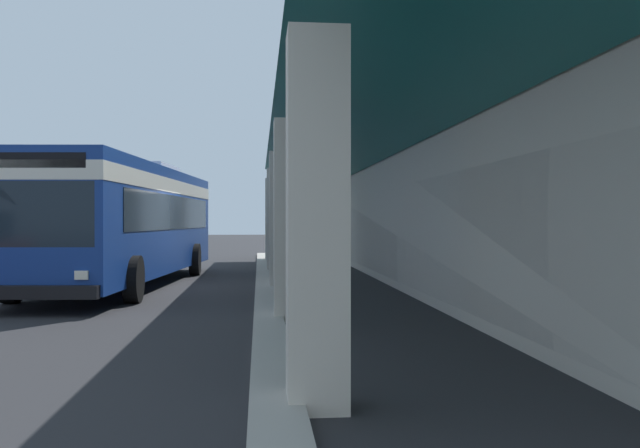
{
  "coord_description": "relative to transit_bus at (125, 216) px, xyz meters",
  "views": [
    {
      "loc": [
        16.91,
        2.62,
        1.74
      ],
      "look_at": [
        2.46,
        4.01,
        1.65
      ],
      "focal_mm": 35.73,
      "sensor_mm": 36.0,
      "label": 1
    }
  ],
  "objects": [
    {
      "name": "ground",
      "position": [
        0.5,
        8.93,
        -1.85
      ],
      "size": [
        120.0,
        120.0,
        0.0
      ],
      "primitive_type": "plane",
      "color": "#262628"
    },
    {
      "name": "curb_strip",
      "position": [
        1.27,
        3.71,
        -1.79
      ],
      "size": [
        30.96,
        0.5,
        0.12
      ],
      "primitive_type": "cube",
      "color": "#9E998E",
      "rests_on": "ground"
    },
    {
      "name": "plaza_building",
      "position": [
        1.27,
        13.34,
        1.6
      ],
      "size": [
        26.1,
        16.16,
        6.9
      ],
      "color": "beige",
      "rests_on": "ground"
    },
    {
      "name": "transit_bus",
      "position": [
        0.0,
        0.0,
        0.0
      ],
      "size": [
        11.39,
        3.57,
        3.34
      ],
      "color": "navy",
      "rests_on": "ground"
    },
    {
      "name": "potted_palm",
      "position": [
        -4.1,
        5.0,
        -1.05
      ],
      "size": [
        1.96,
        2.03,
        3.05
      ],
      "color": "gray",
      "rests_on": "ground"
    }
  ]
}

